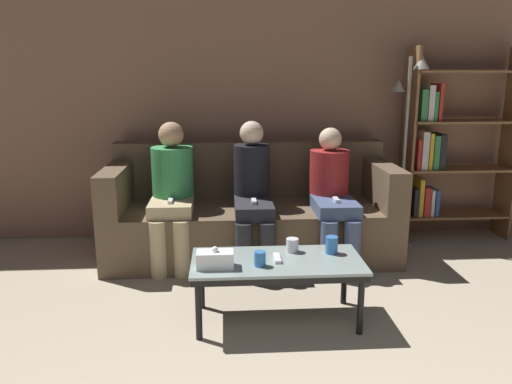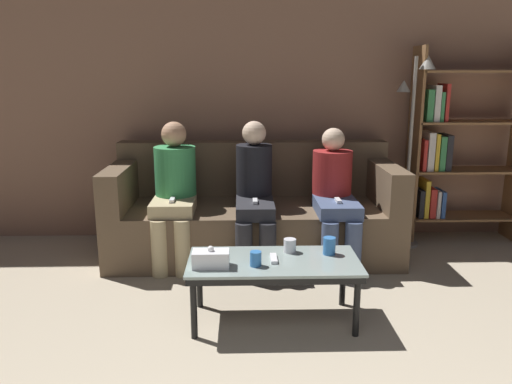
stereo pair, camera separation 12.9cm
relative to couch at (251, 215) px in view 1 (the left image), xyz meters
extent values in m
cube|color=#8C6651|center=(0.00, 0.54, 0.96)|extent=(12.00, 0.06, 2.60)
cube|color=brown|center=(0.00, -0.06, -0.11)|extent=(2.42, 0.95, 0.45)
cube|color=brown|center=(0.00, 0.31, 0.36)|extent=(2.42, 0.20, 0.49)
cube|color=brown|center=(-1.12, -0.06, 0.29)|extent=(0.18, 0.95, 0.34)
cube|color=brown|center=(1.12, -0.06, 0.29)|extent=(0.18, 0.95, 0.34)
cube|color=#8C9E99|center=(0.09, -1.26, 0.06)|extent=(1.07, 0.51, 0.02)
cube|color=black|center=(0.09, -1.26, 0.03)|extent=(1.05, 0.50, 0.04)
cylinder|color=black|center=(-0.39, -1.46, -0.16)|extent=(0.04, 0.04, 0.35)
cylinder|color=black|center=(0.58, -1.46, -0.16)|extent=(0.04, 0.04, 0.35)
cylinder|color=black|center=(-0.39, -1.05, -0.16)|extent=(0.04, 0.04, 0.35)
cylinder|color=black|center=(0.58, -1.05, -0.16)|extent=(0.04, 0.04, 0.35)
cylinder|color=#3372BF|center=(-0.02, -1.35, 0.12)|extent=(0.07, 0.07, 0.09)
cylinder|color=silver|center=(0.21, -1.12, 0.11)|extent=(0.08, 0.08, 0.09)
cylinder|color=#3372BF|center=(0.46, -1.16, 0.13)|extent=(0.08, 0.08, 0.11)
cube|color=white|center=(-0.29, -1.36, 0.12)|extent=(0.22, 0.12, 0.10)
sphere|color=white|center=(-0.29, -1.36, 0.18)|extent=(0.04, 0.04, 0.04)
cube|color=white|center=(0.09, -1.26, 0.08)|extent=(0.04, 0.15, 0.02)
cube|color=brown|center=(1.47, 0.31, 0.55)|extent=(0.02, 0.32, 1.78)
cube|color=brown|center=(2.45, 0.31, 0.55)|extent=(0.02, 0.32, 1.78)
cube|color=brown|center=(1.96, 0.31, -0.12)|extent=(0.98, 0.32, 0.02)
cube|color=#232328|center=(1.55, 0.31, 0.02)|extent=(0.04, 0.24, 0.26)
cube|color=gold|center=(1.60, 0.31, 0.07)|extent=(0.04, 0.24, 0.35)
cube|color=red|center=(1.66, 0.31, 0.03)|extent=(0.06, 0.24, 0.27)
cube|color=silver|center=(1.71, 0.31, 0.02)|extent=(0.03, 0.24, 0.25)
cube|color=#33569E|center=(1.75, 0.31, 0.02)|extent=(0.04, 0.24, 0.25)
cube|color=brown|center=(1.96, 0.31, 0.33)|extent=(0.98, 0.32, 0.02)
cube|color=red|center=(1.55, 0.31, 0.48)|extent=(0.03, 0.24, 0.28)
cube|color=silver|center=(1.60, 0.31, 0.51)|extent=(0.06, 0.24, 0.35)
cube|color=gold|center=(1.65, 0.31, 0.50)|extent=(0.03, 0.24, 0.34)
cube|color=#38844C|center=(1.71, 0.31, 0.49)|extent=(0.05, 0.24, 0.31)
cube|color=#232328|center=(1.76, 0.31, 0.50)|extent=(0.05, 0.24, 0.33)
cube|color=brown|center=(1.96, 0.31, 0.77)|extent=(0.98, 0.32, 0.02)
cube|color=#38844C|center=(1.56, 0.31, 0.92)|extent=(0.06, 0.24, 0.28)
cube|color=silver|center=(1.62, 0.31, 0.94)|extent=(0.05, 0.24, 0.32)
cube|color=#38844C|center=(1.67, 0.31, 0.91)|extent=(0.03, 0.24, 0.26)
cube|color=red|center=(1.71, 0.31, 0.95)|extent=(0.03, 0.24, 0.33)
cube|color=brown|center=(1.96, 0.31, 1.22)|extent=(0.98, 0.32, 0.02)
cylinder|color=gray|center=(1.39, 0.16, -0.33)|extent=(0.26, 0.26, 0.02)
cylinder|color=gray|center=(1.39, 0.16, 0.50)|extent=(0.03, 0.03, 1.68)
cone|color=gray|center=(1.49, 0.16, 1.29)|extent=(0.14, 0.14, 0.12)
cone|color=gray|center=(1.31, 0.20, 1.09)|extent=(0.12, 0.12, 0.10)
cylinder|color=tan|center=(-0.74, -0.51, -0.11)|extent=(0.13, 0.13, 0.45)
cylinder|color=tan|center=(-0.56, -0.51, -0.11)|extent=(0.13, 0.13, 0.45)
cube|color=tan|center=(-0.65, -0.31, 0.17)|extent=(0.34, 0.40, 0.10)
cylinder|color=#388E51|center=(-0.65, -0.11, 0.37)|extent=(0.34, 0.34, 0.50)
sphere|color=tan|center=(-0.65, -0.11, 0.72)|extent=(0.20, 0.20, 0.20)
cube|color=white|center=(-0.65, -0.35, 0.23)|extent=(0.04, 0.12, 0.02)
cylinder|color=#28282D|center=(-0.09, -0.61, -0.11)|extent=(0.13, 0.13, 0.45)
cylinder|color=#28282D|center=(0.09, -0.61, -0.11)|extent=(0.13, 0.13, 0.45)
cube|color=#28282D|center=(0.00, -0.36, 0.17)|extent=(0.30, 0.50, 0.10)
cylinder|color=black|center=(0.00, -0.11, 0.37)|extent=(0.30, 0.30, 0.52)
sphere|color=beige|center=(0.00, -0.11, 0.73)|extent=(0.19, 0.19, 0.19)
cube|color=white|center=(0.00, -0.41, 0.23)|extent=(0.04, 0.12, 0.02)
cylinder|color=#47567A|center=(0.56, -0.61, -0.11)|extent=(0.13, 0.13, 0.45)
cylinder|color=#47567A|center=(0.74, -0.61, -0.11)|extent=(0.13, 0.13, 0.45)
cube|color=#47567A|center=(0.65, -0.36, 0.17)|extent=(0.33, 0.49, 0.10)
cylinder|color=maroon|center=(0.65, -0.11, 0.35)|extent=(0.33, 0.33, 0.47)
sphere|color=beige|center=(0.65, -0.11, 0.67)|extent=(0.19, 0.19, 0.19)
cube|color=white|center=(0.65, -0.41, 0.23)|extent=(0.04, 0.12, 0.02)
camera|label=1|loc=(-0.23, -4.17, 1.21)|focal=35.00mm
camera|label=2|loc=(-0.10, -4.17, 1.21)|focal=35.00mm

